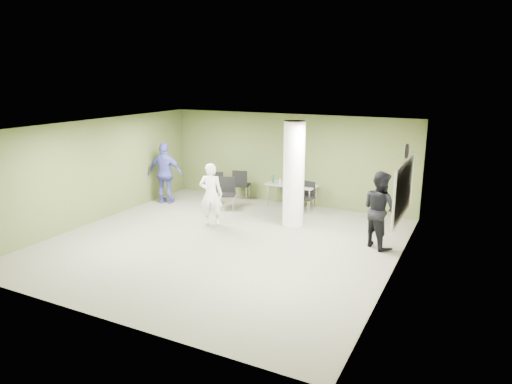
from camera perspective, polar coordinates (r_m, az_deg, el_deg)
The scene contains 17 objects.
floor at distance 11.17m, azimuth -4.10°, elevation -6.28°, with size 8.00×8.00×0.00m, color #5A5C48.
ceiling at distance 10.52m, azimuth -4.38°, elevation 8.15°, with size 8.00×8.00×0.00m, color white.
wall_back at distance 14.26m, azimuth 4.05°, elevation 4.12°, with size 8.00×0.02×2.80m, color #4B5C2B.
wall_left at distance 13.22m, azimuth -19.30°, elevation 2.53°, with size 0.02×8.00×2.80m, color #4B5C2B.
wall_right_cream at distance 9.41m, azimuth 17.18°, elevation -1.91°, with size 0.02×8.00×2.80m, color beige.
column at distance 12.07m, azimuth 4.74°, elevation 2.22°, with size 0.56×0.56×2.80m, color silver.
whiteboard at distance 10.55m, azimuth 17.94°, elevation 0.32°, with size 0.05×2.30×1.30m.
wall_clock at distance 10.38m, azimuth 18.31°, elevation 4.87°, with size 0.06×0.32×0.32m.
folding_table at distance 13.88m, azimuth 4.44°, elevation 0.79°, with size 1.57×0.75×0.98m.
wastebasket at distance 14.36m, azimuth -4.93°, elevation -0.91°, with size 0.27×0.27×0.31m, color #4C4C4C.
chair_back_left at distance 15.11m, azimuth -4.82°, elevation 1.25°, with size 0.57×0.57×0.88m.
chair_back_right at distance 14.65m, azimuth -1.92°, elevation 1.19°, with size 0.61×0.61×1.01m.
chair_table_left at distance 13.73m, azimuth -3.61°, elevation 0.16°, with size 0.63×0.63×0.97m.
chair_table_right at distance 13.50m, azimuth 6.30°, elevation -0.31°, with size 0.50×0.50×0.91m.
woman_white at distance 12.23m, azimuth -5.65°, elevation -0.29°, with size 0.62×0.41×1.70m, color white.
man_black at distance 10.97m, azimuth 15.19°, elevation -2.13°, with size 0.89×0.69×1.82m, color black.
man_blue at distance 14.53m, azimuth -11.25°, elevation 2.31°, with size 1.13×0.47×1.92m, color #3D4098.
Camera 1 is at (5.39, -8.95, 3.94)m, focal length 32.00 mm.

